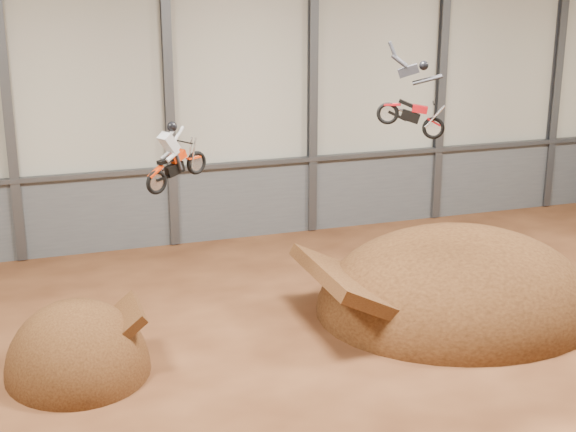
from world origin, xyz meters
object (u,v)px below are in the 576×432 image
object	(u,v)px
fmx_rider_a	(178,150)
landing_ramp	(455,309)
fmx_rider_b	(409,91)
takeoff_ramp	(79,371)

from	to	relation	value
fmx_rider_a	landing_ramp	bearing A→B (deg)	-27.50
landing_ramp	fmx_rider_b	distance (m)	9.12
takeoff_ramp	fmx_rider_b	bearing A→B (deg)	-6.81
takeoff_ramp	landing_ramp	bearing A→B (deg)	2.20
takeoff_ramp	fmx_rider_a	xyz separation A→B (m)	(3.47, 0.46, 6.66)
takeoff_ramp	fmx_rider_a	world-z (taller)	fmx_rider_a
takeoff_ramp	landing_ramp	distance (m)	13.57
landing_ramp	fmx_rider_a	world-z (taller)	fmx_rider_a
takeoff_ramp	fmx_rider_a	distance (m)	7.52
landing_ramp	fmx_rider_b	xyz separation A→B (m)	(-3.21, -1.76, 8.35)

